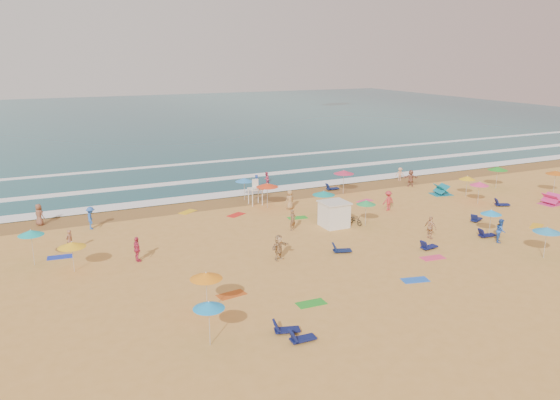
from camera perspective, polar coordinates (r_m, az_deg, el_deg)
name	(u,v)px	position (r m, az deg, el deg)	size (l,w,h in m)	color
ground	(318,235)	(43.27, 4.01, -3.72)	(220.00, 220.00, 0.00)	gold
ocean	(128,120)	(122.18, -15.65, 8.01)	(220.00, 140.00, 0.18)	#0C4756
wet_sand	(257,198)	(54.05, -2.42, 0.16)	(220.00, 220.00, 0.00)	olive
surf_foam	(227,180)	(62.02, -5.58, 2.15)	(200.00, 18.70, 0.05)	white
cabana	(334,215)	(45.33, 5.67, -1.55)	(2.00, 2.00, 2.00)	silver
cabana_roof	(334,202)	(45.04, 5.70, -0.26)	(2.20, 2.20, 0.12)	silver
bicycle	(355,220)	(46.23, 7.87, -2.05)	(0.54, 1.56, 0.82)	black
lifeguard_stand	(255,194)	(51.63, -2.59, 0.64)	(1.20, 1.20, 2.10)	white
beach_umbrellas	(345,203)	(44.61, 6.76, -0.35)	(55.74, 26.58, 0.79)	#1C9EF0
loungers	(405,240)	(42.76, 12.96, -4.07)	(30.26, 27.03, 0.34)	#0E1549
towels	(308,240)	(42.10, 2.94, -4.22)	(38.28, 22.57, 0.03)	#B84C17
popup_tents	(495,193)	(57.69, 21.52, 0.67)	(9.13, 9.18, 1.20)	#D42F7D
beachgoers	(296,208)	(47.70, 1.63, -0.80)	(38.52, 26.27, 2.12)	brown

